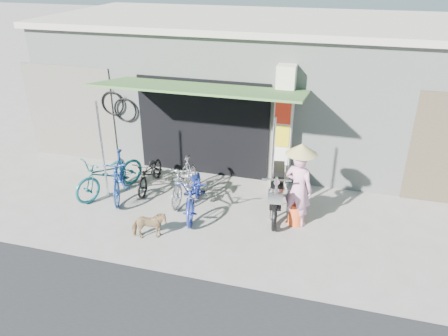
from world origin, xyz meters
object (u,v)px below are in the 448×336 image
(bike_black, at_px, (150,173))
(bike_navy, at_px, (194,192))
(street_dog, at_px, (149,226))
(nun, at_px, (299,186))
(bike_teal, at_px, (110,174))
(bike_silver, at_px, (184,180))
(moped, at_px, (277,189))
(bike_blue, at_px, (119,176))

(bike_black, distance_m, bike_navy, 1.59)
(street_dog, bearing_deg, bike_navy, -45.18)
(bike_black, height_order, nun, nun)
(bike_teal, xyz_separation_m, bike_silver, (1.79, 0.20, -0.01))
(street_dog, height_order, moped, moped)
(bike_silver, relative_size, nun, 0.90)
(bike_blue, xyz_separation_m, nun, (4.17, -0.07, 0.38))
(street_dog, distance_m, nun, 3.15)
(bike_silver, xyz_separation_m, moped, (2.15, 0.08, 0.04))
(bike_black, bearing_deg, nun, -13.97)
(bike_teal, relative_size, bike_silver, 1.16)
(bike_black, xyz_separation_m, bike_silver, (0.99, -0.29, 0.09))
(bike_blue, distance_m, bike_navy, 1.94)
(street_dog, bearing_deg, bike_silver, -25.77)
(bike_black, relative_size, bike_silver, 0.94)
(bike_silver, height_order, nun, nun)
(bike_teal, height_order, nun, nun)
(bike_blue, height_order, bike_black, bike_blue)
(bike_blue, relative_size, bike_black, 1.14)
(bike_blue, relative_size, bike_navy, 0.94)
(bike_blue, distance_m, nun, 4.19)
(bike_teal, distance_m, bike_blue, 0.28)
(bike_black, distance_m, bike_silver, 1.03)
(moped, distance_m, nun, 0.75)
(bike_black, bearing_deg, bike_blue, -137.89)
(street_dog, distance_m, moped, 2.90)
(nun, bearing_deg, bike_teal, 18.05)
(bike_navy, relative_size, nun, 1.01)
(bike_black, relative_size, street_dog, 2.15)
(bike_black, height_order, bike_navy, bike_navy)
(bike_silver, distance_m, bike_navy, 0.62)
(bike_teal, bearing_deg, moped, 28.36)
(bike_navy, height_order, street_dog, bike_navy)
(bike_teal, relative_size, moped, 0.93)
(bike_black, bearing_deg, street_dog, -70.82)
(bike_black, relative_size, bike_navy, 0.83)
(moped, relative_size, nun, 1.12)
(nun, bearing_deg, bike_navy, 23.15)
(bike_silver, height_order, bike_navy, bike_silver)
(bike_silver, bearing_deg, bike_blue, -170.31)
(bike_black, bearing_deg, bike_silver, -20.46)
(bike_blue, relative_size, bike_silver, 1.07)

